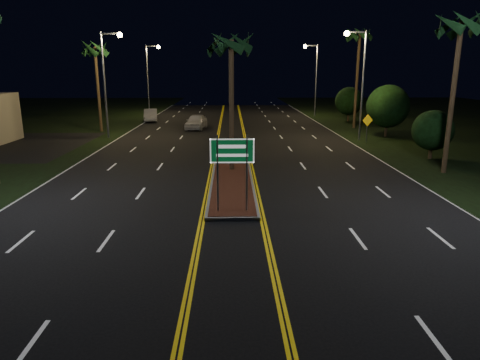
{
  "coord_description": "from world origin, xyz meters",
  "views": [
    {
      "loc": [
        -0.05,
        -14.26,
        5.88
      ],
      "look_at": [
        0.28,
        1.16,
        1.9
      ],
      "focal_mm": 32.0,
      "sensor_mm": 36.0,
      "label": 1
    }
  ],
  "objects_px": {
    "palm_median": "(231,44)",
    "shrub_far": "(349,101)",
    "highway_sign": "(232,158)",
    "shrub_mid": "(388,106)",
    "warning_sign": "(367,124)",
    "streetlight_right_mid": "(359,73)",
    "car_far": "(151,114)",
    "palm_right_near": "(461,25)",
    "median_island": "(232,186)",
    "car_near": "(196,120)",
    "shrub_near": "(433,130)",
    "palm_right_far": "(360,36)",
    "streetlight_left_far": "(150,72)",
    "palm_left_far": "(95,49)",
    "streetlight_right_far": "(314,72)",
    "streetlight_left_mid": "(108,73)"
  },
  "relations": [
    {
      "from": "warning_sign",
      "to": "streetlight_right_mid",
      "type": "bearing_deg",
      "value": 94.2
    },
    {
      "from": "median_island",
      "to": "streetlight_right_far",
      "type": "height_order",
      "value": "streetlight_right_far"
    },
    {
      "from": "shrub_near",
      "to": "car_near",
      "type": "bearing_deg",
      "value": 137.58
    },
    {
      "from": "highway_sign",
      "to": "warning_sign",
      "type": "distance_m",
      "value": 21.14
    },
    {
      "from": "median_island",
      "to": "palm_right_far",
      "type": "relative_size",
      "value": 1.0
    },
    {
      "from": "palm_median",
      "to": "shrub_far",
      "type": "relative_size",
      "value": 2.1
    },
    {
      "from": "median_island",
      "to": "palm_right_far",
      "type": "xyz_separation_m",
      "value": [
        12.8,
        23.0,
        9.06
      ]
    },
    {
      "from": "streetlight_right_mid",
      "to": "car_far",
      "type": "distance_m",
      "value": 25.38
    },
    {
      "from": "palm_left_far",
      "to": "car_near",
      "type": "height_order",
      "value": "palm_left_far"
    },
    {
      "from": "palm_right_near",
      "to": "car_far",
      "type": "bearing_deg",
      "value": 129.49
    },
    {
      "from": "streetlight_right_mid",
      "to": "car_far",
      "type": "height_order",
      "value": "streetlight_right_mid"
    },
    {
      "from": "highway_sign",
      "to": "car_far",
      "type": "relative_size",
      "value": 0.65
    },
    {
      "from": "palm_left_far",
      "to": "car_near",
      "type": "relative_size",
      "value": 1.67
    },
    {
      "from": "highway_sign",
      "to": "shrub_far",
      "type": "height_order",
      "value": "shrub_far"
    },
    {
      "from": "streetlight_right_mid",
      "to": "car_far",
      "type": "bearing_deg",
      "value": 143.84
    },
    {
      "from": "highway_sign",
      "to": "shrub_mid",
      "type": "height_order",
      "value": "shrub_mid"
    },
    {
      "from": "shrub_mid",
      "to": "shrub_far",
      "type": "distance_m",
      "value": 12.01
    },
    {
      "from": "palm_median",
      "to": "shrub_near",
      "type": "bearing_deg",
      "value": 14.53
    },
    {
      "from": "highway_sign",
      "to": "streetlight_left_far",
      "type": "distance_m",
      "value": 42.67
    },
    {
      "from": "median_island",
      "to": "shrub_mid",
      "type": "bearing_deg",
      "value": 50.53
    },
    {
      "from": "streetlight_right_mid",
      "to": "shrub_far",
      "type": "height_order",
      "value": "streetlight_right_mid"
    },
    {
      "from": "palm_right_near",
      "to": "car_near",
      "type": "height_order",
      "value": "palm_right_near"
    },
    {
      "from": "highway_sign",
      "to": "shrub_near",
      "type": "height_order",
      "value": "highway_sign"
    },
    {
      "from": "palm_right_near",
      "to": "median_island",
      "type": "bearing_deg",
      "value": -166.5
    },
    {
      "from": "streetlight_left_far",
      "to": "car_near",
      "type": "xyz_separation_m",
      "value": [
        7.03,
        -14.4,
        -4.78
      ]
    },
    {
      "from": "streetlight_left_far",
      "to": "streetlight_right_mid",
      "type": "distance_m",
      "value": 30.57
    },
    {
      "from": "highway_sign",
      "to": "shrub_far",
      "type": "relative_size",
      "value": 0.81
    },
    {
      "from": "highway_sign",
      "to": "warning_sign",
      "type": "bearing_deg",
      "value": 57.95
    },
    {
      "from": "palm_right_near",
      "to": "warning_sign",
      "type": "relative_size",
      "value": 3.94
    },
    {
      "from": "shrub_mid",
      "to": "streetlight_right_far",
      "type": "bearing_deg",
      "value": 100.66
    },
    {
      "from": "streetlight_right_mid",
      "to": "streetlight_right_far",
      "type": "relative_size",
      "value": 1.0
    },
    {
      "from": "highway_sign",
      "to": "palm_right_near",
      "type": "relative_size",
      "value": 0.34
    },
    {
      "from": "streetlight_left_far",
      "to": "shrub_far",
      "type": "height_order",
      "value": "streetlight_left_far"
    },
    {
      "from": "shrub_near",
      "to": "car_near",
      "type": "distance_m",
      "value": 23.16
    },
    {
      "from": "streetlight_left_mid",
      "to": "highway_sign",
      "type": "bearing_deg",
      "value": -63.41
    },
    {
      "from": "shrub_mid",
      "to": "car_far",
      "type": "xyz_separation_m",
      "value": [
        -23.5,
        12.7,
        -1.9
      ]
    },
    {
      "from": "shrub_near",
      "to": "shrub_far",
      "type": "bearing_deg",
      "value": 89.22
    },
    {
      "from": "shrub_mid",
      "to": "palm_median",
      "type": "bearing_deg",
      "value": -136.04
    },
    {
      "from": "shrub_far",
      "to": "car_near",
      "type": "distance_m",
      "value": 18.58
    },
    {
      "from": "palm_right_far",
      "to": "shrub_mid",
      "type": "bearing_deg",
      "value": -78.69
    },
    {
      "from": "palm_right_near",
      "to": "palm_left_far",
      "type": "bearing_deg",
      "value": 144.57
    },
    {
      "from": "streetlight_right_far",
      "to": "shrub_far",
      "type": "distance_m",
      "value": 7.56
    },
    {
      "from": "streetlight_left_far",
      "to": "palm_median",
      "type": "relative_size",
      "value": 1.08
    },
    {
      "from": "shrub_near",
      "to": "car_far",
      "type": "bearing_deg",
      "value": 135.38
    },
    {
      "from": "streetlight_left_far",
      "to": "palm_left_far",
      "type": "bearing_deg",
      "value": -97.78
    },
    {
      "from": "median_island",
      "to": "palm_right_far",
      "type": "bearing_deg",
      "value": 60.9
    },
    {
      "from": "streetlight_right_mid",
      "to": "car_far",
      "type": "xyz_separation_m",
      "value": [
        -20.11,
        14.7,
        -4.83
      ]
    },
    {
      "from": "median_island",
      "to": "palm_right_near",
      "type": "height_order",
      "value": "palm_right_near"
    },
    {
      "from": "highway_sign",
      "to": "car_near",
      "type": "relative_size",
      "value": 0.61
    },
    {
      "from": "streetlight_left_far",
      "to": "shrub_far",
      "type": "relative_size",
      "value": 2.27
    }
  ]
}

